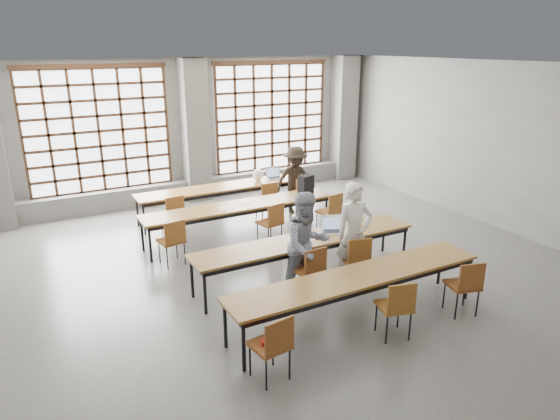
% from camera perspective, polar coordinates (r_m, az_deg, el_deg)
% --- Properties ---
extents(floor, '(11.00, 11.00, 0.00)m').
position_cam_1_polar(floor, '(8.68, 2.59, -7.69)').
color(floor, '#51514E').
rests_on(floor, ground).
extents(ceiling, '(11.00, 11.00, 0.00)m').
position_cam_1_polar(ceiling, '(7.79, 2.98, 16.06)').
color(ceiling, silver).
rests_on(ceiling, floor).
extents(wall_back, '(10.00, 0.00, 10.00)m').
position_cam_1_polar(wall_back, '(12.97, -10.08, 9.06)').
color(wall_back, slate).
rests_on(wall_back, floor).
extents(wall_right, '(0.00, 11.00, 11.00)m').
position_cam_1_polar(wall_right, '(11.42, 24.89, 6.34)').
color(wall_right, slate).
rests_on(wall_right, floor).
extents(column_mid, '(0.60, 0.55, 3.50)m').
position_cam_1_polar(column_mid, '(12.71, -9.67, 8.89)').
color(column_mid, '#5B5B58').
rests_on(column_mid, floor).
extents(column_right, '(0.60, 0.55, 3.50)m').
position_cam_1_polar(column_right, '(14.77, 7.29, 10.34)').
color(column_right, '#5B5B58').
rests_on(column_right, floor).
extents(window_left, '(3.32, 0.12, 3.00)m').
position_cam_1_polar(window_left, '(12.35, -20.02, 8.46)').
color(window_left, white).
rests_on(window_left, wall_back).
extents(window_right, '(3.32, 0.12, 3.00)m').
position_cam_1_polar(window_right, '(13.75, -0.97, 10.50)').
color(window_right, white).
rests_on(window_right, wall_back).
extents(sill_ledge, '(9.80, 0.35, 0.50)m').
position_cam_1_polar(sill_ledge, '(13.11, -9.43, 2.47)').
color(sill_ledge, '#5B5B58').
rests_on(sill_ledge, floor).
extents(desk_row_a, '(4.00, 0.70, 0.73)m').
position_cam_1_polar(desk_row_a, '(11.48, -6.44, 2.42)').
color(desk_row_a, brown).
rests_on(desk_row_a, floor).
extents(desk_row_b, '(4.00, 0.70, 0.73)m').
position_cam_1_polar(desk_row_b, '(10.12, -4.65, 0.25)').
color(desk_row_b, brown).
rests_on(desk_row_b, floor).
extents(desk_row_c, '(4.00, 0.70, 0.73)m').
position_cam_1_polar(desk_row_c, '(8.38, 3.03, -3.72)').
color(desk_row_c, brown).
rests_on(desk_row_c, floor).
extents(desk_row_d, '(4.00, 0.70, 0.73)m').
position_cam_1_polar(desk_row_d, '(7.20, 8.92, -7.83)').
color(desk_row_d, brown).
rests_on(desk_row_d, floor).
extents(chair_back_left, '(0.46, 0.47, 0.88)m').
position_cam_1_polar(chair_back_left, '(10.51, -12.12, -0.14)').
color(chair_back_left, brown).
rests_on(chair_back_left, floor).
extents(chair_back_mid, '(0.43, 0.44, 0.88)m').
position_cam_1_polar(chair_back_mid, '(11.28, -1.44, 1.57)').
color(chair_back_mid, brown).
rests_on(chair_back_mid, floor).
extents(chair_back_right, '(0.51, 0.51, 0.88)m').
position_cam_1_polar(chair_back_right, '(11.66, 2.15, 2.14)').
color(chair_back_right, brown).
rests_on(chair_back_right, floor).
extents(chair_mid_left, '(0.47, 0.48, 0.88)m').
position_cam_1_polar(chair_mid_left, '(9.10, -12.16, -3.13)').
color(chair_mid_left, brown).
rests_on(chair_mid_left, floor).
extents(chair_mid_centre, '(0.50, 0.50, 0.88)m').
position_cam_1_polar(chair_mid_centre, '(9.80, -0.91, -1.11)').
color(chair_mid_centre, brown).
rests_on(chair_mid_centre, floor).
extents(chair_mid_right, '(0.49, 0.50, 0.88)m').
position_cam_1_polar(chair_mid_right, '(10.49, 5.88, 0.13)').
color(chair_mid_right, brown).
rests_on(chair_mid_right, floor).
extents(chair_front_left, '(0.44, 0.45, 0.88)m').
position_cam_1_polar(chair_front_left, '(7.80, 3.57, -6.53)').
color(chair_front_left, brown).
rests_on(chair_front_left, floor).
extents(chair_front_right, '(0.51, 0.51, 0.88)m').
position_cam_1_polar(chair_front_right, '(8.26, 8.75, -5.22)').
color(chair_front_right, brown).
rests_on(chair_front_right, floor).
extents(chair_near_left, '(0.47, 0.48, 0.88)m').
position_cam_1_polar(chair_near_left, '(6.00, -0.75, -14.84)').
color(chair_near_left, brown).
rests_on(chair_near_left, floor).
extents(chair_near_mid, '(0.51, 0.52, 0.88)m').
position_cam_1_polar(chair_near_mid, '(6.95, 13.23, -10.37)').
color(chair_near_mid, brown).
rests_on(chair_near_mid, floor).
extents(chair_near_right, '(0.52, 0.52, 0.88)m').
position_cam_1_polar(chair_near_right, '(7.80, 20.48, -7.75)').
color(chair_near_right, brown).
rests_on(chair_near_right, floor).
extents(student_male, '(0.68, 0.49, 1.74)m').
position_cam_1_polar(student_male, '(8.24, 8.44, -2.76)').
color(student_male, silver).
rests_on(student_male, floor).
extents(student_female, '(0.86, 0.68, 1.71)m').
position_cam_1_polar(student_female, '(7.77, 3.09, -4.06)').
color(student_female, '#19244B').
rests_on(student_female, floor).
extents(student_back, '(1.08, 0.71, 1.57)m').
position_cam_1_polar(student_back, '(11.69, 1.76, 3.46)').
color(student_back, black).
rests_on(student_back, floor).
extents(laptop_front, '(0.45, 0.42, 0.26)m').
position_cam_1_polar(laptop_front, '(8.71, 5.91, -2.01)').
color(laptop_front, silver).
rests_on(laptop_front, desk_row_c).
extents(laptop_back, '(0.40, 0.35, 0.26)m').
position_cam_1_polar(laptop_back, '(12.09, -0.69, 4.00)').
color(laptop_back, '#BCBCC1').
rests_on(laptop_back, desk_row_a).
extents(mouse, '(0.11, 0.09, 0.04)m').
position_cam_1_polar(mouse, '(8.83, 8.37, -2.10)').
color(mouse, white).
rests_on(mouse, desk_row_c).
extents(green_box, '(0.27, 0.18, 0.09)m').
position_cam_1_polar(green_box, '(8.37, 2.46, -2.90)').
color(green_box, '#308C2E').
rests_on(green_box, desk_row_c).
extents(phone, '(0.14, 0.11, 0.01)m').
position_cam_1_polar(phone, '(8.36, 4.45, -3.25)').
color(phone, black).
rests_on(phone, desk_row_c).
extents(paper_sheet_b, '(0.35, 0.30, 0.00)m').
position_cam_1_polar(paper_sheet_b, '(9.95, -6.12, 0.27)').
color(paper_sheet_b, white).
rests_on(paper_sheet_b, desk_row_b).
extents(paper_sheet_c, '(0.30, 0.21, 0.00)m').
position_cam_1_polar(paper_sheet_c, '(10.14, -4.14, 0.69)').
color(paper_sheet_c, silver).
rests_on(paper_sheet_c, desk_row_b).
extents(backpack, '(0.36, 0.28, 0.40)m').
position_cam_1_polar(backpack, '(10.80, 2.98, 2.95)').
color(backpack, black).
rests_on(backpack, desk_row_b).
extents(plastic_bag, '(0.26, 0.21, 0.29)m').
position_cam_1_polar(plastic_bag, '(11.82, -2.53, 4.05)').
color(plastic_bag, white).
rests_on(plastic_bag, desk_row_a).
extents(red_pouch, '(0.21, 0.11, 0.06)m').
position_cam_1_polar(red_pouch, '(6.08, -1.20, -14.79)').
color(red_pouch, '#AE1D15').
rests_on(red_pouch, chair_near_left).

